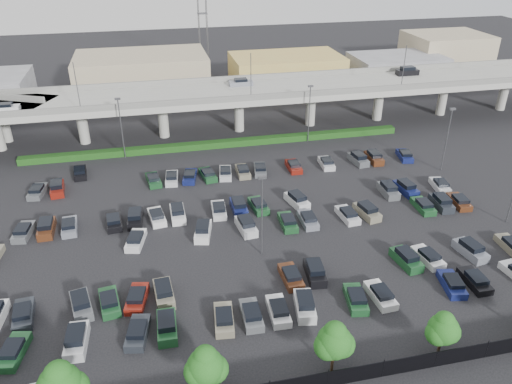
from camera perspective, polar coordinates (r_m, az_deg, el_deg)
The scene contains 9 objects.
ground at distance 66.12m, azimuth -0.93°, elevation -3.16°, with size 280.00×280.00×0.00m, color black.
overpass at distance 92.19m, azimuth -5.21°, elevation 10.80°, with size 150.00×13.00×15.80m.
hedge at distance 87.88m, azimuth -4.27°, elevation 5.49°, with size 66.00×1.60×1.10m, color #143710.
fence at distance 44.70m, azimuth 6.84°, elevation -20.71°, with size 70.00×0.10×2.00m.
tree_row at distance 43.92m, azimuth 7.37°, elevation -16.87°, with size 65.07×3.66×5.94m.
parked_cars at distance 62.94m, azimuth -0.10°, elevation -4.27°, with size 62.99×41.61×1.67m.
light_poles at distance 64.27m, azimuth -4.94°, elevation 2.09°, with size 66.90×48.38×10.30m.
distant_buildings at distance 123.34m, azimuth -1.18°, elevation 13.85°, with size 138.00×24.00×9.00m.
comm_tower at distance 131.54m, azimuth -6.17°, elevation 19.89°, with size 2.40×2.40×30.00m.
Camera 1 is at (-11.24, -55.28, 34.50)m, focal length 35.00 mm.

